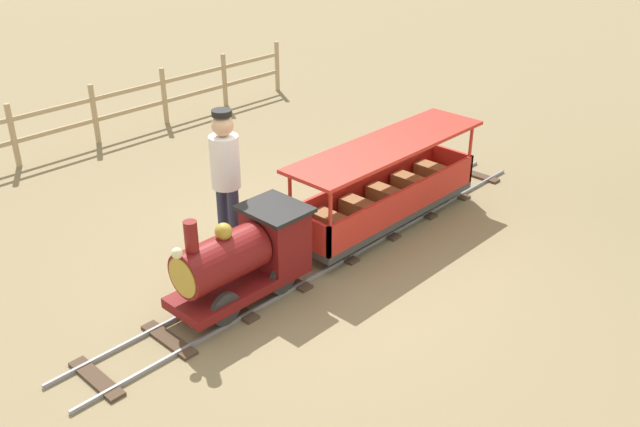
{
  "coord_description": "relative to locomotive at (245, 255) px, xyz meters",
  "views": [
    {
      "loc": [
        -4.36,
        4.46,
        3.76
      ],
      "look_at": [
        0.0,
        -0.13,
        0.55
      ],
      "focal_mm": 38.87,
      "sensor_mm": 36.0,
      "label": 1
    }
  ],
  "objects": [
    {
      "name": "track",
      "position": [
        0.0,
        -1.22,
        -0.47
      ],
      "size": [
        0.67,
        6.4,
        0.04
      ],
      "color": "gray",
      "rests_on": "ground_plane"
    },
    {
      "name": "ground_plane",
      "position": [
        0.0,
        -0.89,
        -0.49
      ],
      "size": [
        60.0,
        60.0,
        0.0
      ],
      "primitive_type": "plane",
      "color": "#8C7A56"
    },
    {
      "name": "locomotive",
      "position": [
        0.0,
        0.0,
        0.0
      ],
      "size": [
        0.63,
        1.45,
        1.02
      ],
      "color": "maroon",
      "rests_on": "ground_plane"
    },
    {
      "name": "fence_section",
      "position": [
        4.78,
        -1.22,
        -0.0
      ],
      "size": [
        0.08,
        7.48,
        0.9
      ],
      "color": "tan",
      "rests_on": "ground_plane"
    },
    {
      "name": "conductor_person",
      "position": [
        0.77,
        -0.45,
        0.47
      ],
      "size": [
        0.3,
        0.3,
        1.62
      ],
      "color": "#282D47",
      "rests_on": "ground_plane"
    },
    {
      "name": "passenger_car",
      "position": [
        0.0,
        -2.12,
        -0.06
      ],
      "size": [
        0.73,
        2.7,
        0.97
      ],
      "color": "#3F3F3F",
      "rests_on": "ground_plane"
    }
  ]
}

